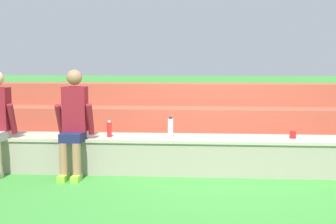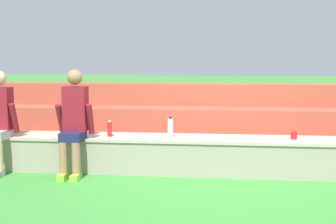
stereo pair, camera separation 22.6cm
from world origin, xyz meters
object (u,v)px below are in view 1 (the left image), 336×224
person_center (74,121)px  water_bottle_near_left (171,128)px  water_bottle_center_gap (109,129)px  plastic_cup_right_end (293,135)px

person_center → water_bottle_near_left: 1.30m
water_bottle_center_gap → water_bottle_near_left: (0.84, 0.01, 0.03)m
plastic_cup_right_end → water_bottle_near_left: bearing=-178.3°
water_bottle_center_gap → person_center: bearing=-147.7°
water_bottle_center_gap → plastic_cup_right_end: size_ratio=2.24×
water_bottle_near_left → person_center: bearing=-167.7°
plastic_cup_right_end → water_bottle_center_gap: bearing=-178.6°
water_bottle_center_gap → plastic_cup_right_end: (2.50, 0.06, -0.06)m
water_bottle_center_gap → water_bottle_near_left: bearing=0.9°
water_bottle_center_gap → water_bottle_near_left: 0.84m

